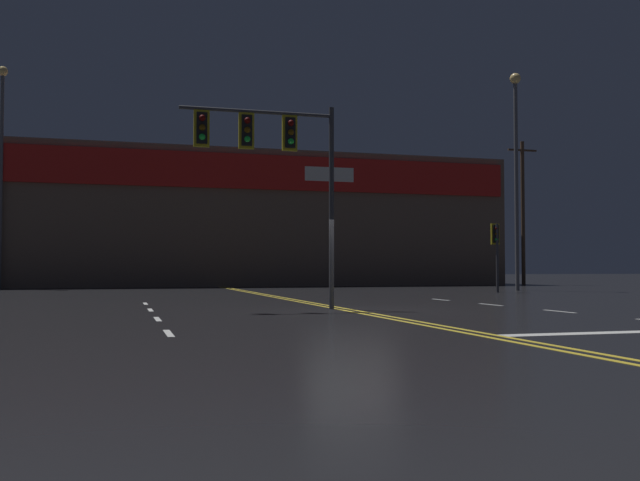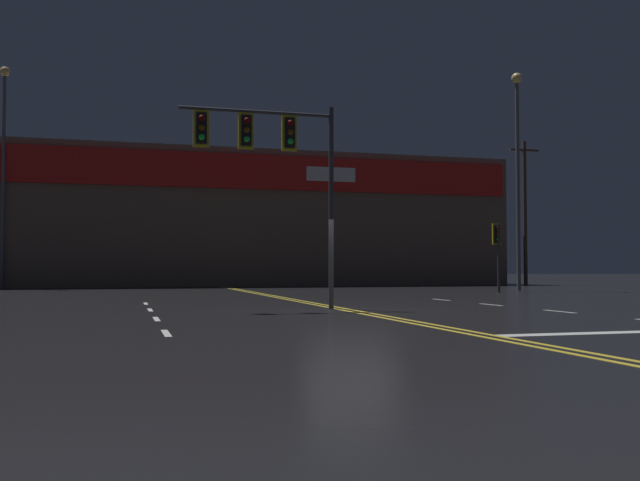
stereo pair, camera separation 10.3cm
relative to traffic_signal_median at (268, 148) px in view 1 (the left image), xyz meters
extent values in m
plane|color=black|center=(2.12, -0.87, -4.44)|extent=(200.00, 200.00, 0.00)
cube|color=gold|center=(1.97, -0.87, -4.44)|extent=(0.12, 60.00, 0.01)
cube|color=gold|center=(2.27, -0.87, -4.44)|extent=(0.12, 60.00, 0.01)
cube|color=silver|center=(-3.06, -6.27, -4.44)|extent=(0.12, 1.40, 0.01)
cube|color=silver|center=(-3.06, -2.67, -4.44)|extent=(0.12, 1.40, 0.01)
cube|color=silver|center=(-3.06, 0.93, -4.44)|extent=(0.12, 1.40, 0.01)
cube|color=silver|center=(-3.06, 4.53, -4.44)|extent=(0.12, 1.40, 0.01)
cube|color=silver|center=(7.30, -2.67, -4.44)|extent=(0.12, 1.40, 0.01)
cube|color=silver|center=(7.30, 0.93, -4.44)|extent=(0.12, 1.40, 0.01)
cube|color=silver|center=(7.30, 4.53, -4.44)|extent=(0.12, 1.40, 0.01)
cylinder|color=#38383D|center=(1.82, 0.01, -1.61)|extent=(0.14, 0.14, 5.67)
cylinder|color=#38383D|center=(-0.29, 0.01, 0.97)|extent=(4.23, 0.10, 0.10)
cube|color=black|center=(0.61, 0.01, 0.43)|extent=(0.28, 0.24, 0.84)
cube|color=gold|center=(0.61, 0.01, 0.43)|extent=(0.42, 0.08, 0.99)
sphere|color=#500705|center=(0.61, -0.14, 0.68)|extent=(0.17, 0.17, 0.17)
sphere|color=#543707|center=(0.61, -0.14, 0.43)|extent=(0.17, 0.17, 0.17)
sphere|color=green|center=(0.61, -0.14, 0.18)|extent=(0.17, 0.17, 0.17)
cube|color=black|center=(-0.60, 0.01, 0.43)|extent=(0.28, 0.24, 0.84)
cube|color=gold|center=(-0.60, 0.01, 0.43)|extent=(0.42, 0.08, 0.99)
sphere|color=#500705|center=(-0.60, -0.14, 0.68)|extent=(0.17, 0.17, 0.17)
sphere|color=#543707|center=(-0.60, -0.14, 0.43)|extent=(0.17, 0.17, 0.17)
sphere|color=green|center=(-0.60, -0.14, 0.18)|extent=(0.17, 0.17, 0.17)
cube|color=black|center=(-1.81, 0.01, 0.43)|extent=(0.28, 0.24, 0.84)
cube|color=gold|center=(-1.81, 0.01, 0.43)|extent=(0.42, 0.08, 0.99)
sphere|color=#500705|center=(-1.81, -0.14, 0.68)|extent=(0.17, 0.17, 0.17)
sphere|color=#543707|center=(-1.81, -0.14, 0.43)|extent=(0.17, 0.17, 0.17)
sphere|color=green|center=(-1.81, -0.14, 0.18)|extent=(0.17, 0.17, 0.17)
cylinder|color=#38383D|center=(13.17, 10.74, -2.84)|extent=(0.13, 0.13, 3.22)
cube|color=black|center=(13.17, 10.92, -1.70)|extent=(0.28, 0.24, 0.84)
cube|color=gold|center=(13.17, 10.92, -1.70)|extent=(0.42, 0.08, 0.99)
sphere|color=#500705|center=(13.17, 10.76, -1.44)|extent=(0.17, 0.17, 0.17)
sphere|color=#543707|center=(13.17, 10.76, -1.70)|extent=(0.17, 0.17, 0.17)
sphere|color=green|center=(13.17, 10.76, -1.95)|extent=(0.17, 0.17, 0.17)
cylinder|color=#59595E|center=(-10.22, 23.68, 1.54)|extent=(0.20, 0.20, 11.97)
sphere|color=#F9D17A|center=(-10.22, 23.68, 7.70)|extent=(0.56, 0.56, 0.56)
cylinder|color=#59595E|center=(15.67, 13.12, 0.92)|extent=(0.20, 0.20, 10.73)
sphere|color=#F9D17A|center=(15.67, 13.12, 6.45)|extent=(0.56, 0.56, 0.56)
cube|color=brown|center=(2.12, 28.92, -0.17)|extent=(38.42, 10.00, 8.54)
cube|color=red|center=(2.12, 23.82, 2.60)|extent=(37.65, 0.20, 2.14)
cube|color=white|center=(8.84, 23.77, 2.60)|extent=(3.20, 0.16, 0.90)
cylinder|color=#4C3828|center=(22.99, 24.33, 0.51)|extent=(0.26, 0.26, 9.91)
cube|color=#4C3828|center=(22.99, 24.33, 4.87)|extent=(2.20, 0.12, 0.12)
camera|label=1|loc=(-3.93, -19.02, -3.30)|focal=40.00mm
camera|label=2|loc=(-3.83, -19.05, -3.30)|focal=40.00mm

